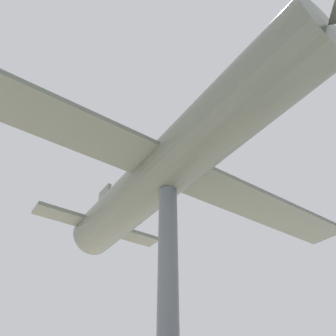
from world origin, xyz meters
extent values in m
cylinder|color=slate|center=(0.00, 0.00, 3.92)|extent=(0.62, 0.62, 7.83)
cylinder|color=slate|center=(0.00, 0.00, 8.85)|extent=(5.81, 13.35, 2.02)
cube|color=slate|center=(0.00, 0.00, 8.85)|extent=(19.46, 7.54, 0.18)
cube|color=slate|center=(-1.71, -5.62, 9.00)|extent=(6.34, 2.80, 0.18)
cube|color=slate|center=(-1.71, -5.62, 10.14)|extent=(0.49, 1.10, 2.19)
camera|label=1|loc=(7.44, 5.94, 1.42)|focal=35.00mm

